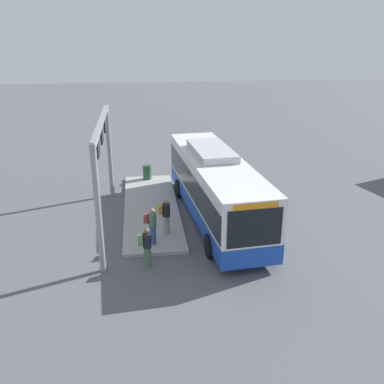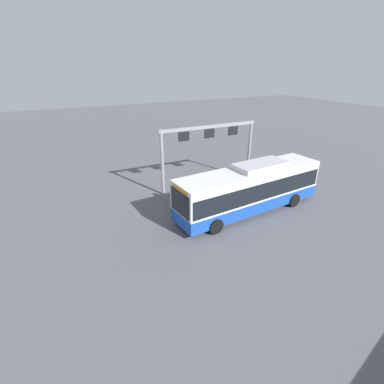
% 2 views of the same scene
% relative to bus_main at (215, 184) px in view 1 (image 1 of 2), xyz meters
% --- Properties ---
extents(ground_plane, '(120.00, 120.00, 0.00)m').
position_rel_bus_main_xyz_m(ground_plane, '(0.01, 0.00, -1.81)').
color(ground_plane, '#56565B').
extents(platform_curb, '(10.00, 2.80, 0.16)m').
position_rel_bus_main_xyz_m(platform_curb, '(-1.51, -3.13, -1.73)').
color(platform_curb, '#9E9E99').
rests_on(platform_curb, ground).
extents(bus_main, '(11.19, 3.43, 3.46)m').
position_rel_bus_main_xyz_m(bus_main, '(0.00, 0.00, 0.00)').
color(bus_main, '#1947AD').
rests_on(bus_main, ground).
extents(person_boarding, '(0.36, 0.54, 1.67)m').
position_rel_bus_main_xyz_m(person_boarding, '(4.23, -3.52, -0.92)').
color(person_boarding, '#476B4C').
rests_on(person_boarding, ground).
extents(person_waiting_near, '(0.37, 0.54, 1.67)m').
position_rel_bus_main_xyz_m(person_waiting_near, '(1.70, -2.58, -0.76)').
color(person_waiting_near, gray).
rests_on(person_waiting_near, platform_curb).
extents(person_waiting_mid, '(0.48, 0.60, 1.67)m').
position_rel_bus_main_xyz_m(person_waiting_mid, '(2.63, -3.23, -0.76)').
color(person_waiting_mid, '#334C8C').
rests_on(person_waiting_mid, platform_curb).
extents(platform_sign_gantry, '(8.58, 0.24, 5.20)m').
position_rel_bus_main_xyz_m(platform_sign_gantry, '(0.28, -5.25, 1.90)').
color(platform_sign_gantry, gray).
rests_on(platform_sign_gantry, ground).
extents(trash_bin, '(0.52, 0.52, 0.90)m').
position_rel_bus_main_xyz_m(trash_bin, '(-6.00, -3.18, -1.20)').
color(trash_bin, '#2D5133').
rests_on(trash_bin, platform_curb).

